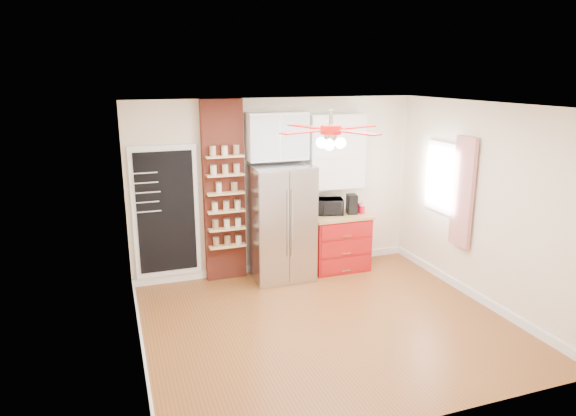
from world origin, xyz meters
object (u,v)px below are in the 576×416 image
object	(u,v)px
red_cabinet	(338,242)
toaster_oven	(328,206)
fridge	(281,223)
coffee_maker	(352,204)
canister_left	(362,210)
pantry_jar_oats	(219,188)
ceiling_fan	(331,130)

from	to	relation	value
red_cabinet	toaster_oven	xyz separation A→B (m)	(-0.14, 0.08, 0.57)
fridge	coffee_maker	world-z (taller)	fridge
fridge	canister_left	xyz separation A→B (m)	(1.34, -0.02, 0.09)
toaster_oven	coffee_maker	xyz separation A→B (m)	(0.36, -0.09, 0.03)
fridge	pantry_jar_oats	world-z (taller)	fridge
ceiling_fan	red_cabinet	bearing A→B (deg)	61.29
ceiling_fan	fridge	bearing A→B (deg)	91.76
red_cabinet	pantry_jar_oats	world-z (taller)	pantry_jar_oats
coffee_maker	pantry_jar_oats	bearing A→B (deg)	-173.73
ceiling_fan	toaster_oven	size ratio (longest dim) A/B	3.14
red_cabinet	toaster_oven	bearing A→B (deg)	149.54
red_cabinet	ceiling_fan	xyz separation A→B (m)	(-0.92, -1.68, 1.97)
fridge	coffee_maker	xyz separation A→B (m)	(1.19, 0.04, 0.18)
ceiling_fan	toaster_oven	xyz separation A→B (m)	(0.78, 1.76, -1.40)
red_cabinet	toaster_oven	distance (m)	0.60
fridge	red_cabinet	bearing A→B (deg)	2.95
fridge	toaster_oven	size ratio (longest dim) A/B	3.92
coffee_maker	pantry_jar_oats	size ratio (longest dim) A/B	2.14
pantry_jar_oats	red_cabinet	bearing A→B (deg)	-3.58
ceiling_fan	toaster_oven	distance (m)	2.38
ceiling_fan	pantry_jar_oats	distance (m)	2.26
toaster_oven	pantry_jar_oats	distance (m)	1.78
ceiling_fan	canister_left	size ratio (longest dim) A/B	11.07
fridge	coffee_maker	size ratio (longest dim) A/B	5.71
red_cabinet	canister_left	size ratio (longest dim) A/B	7.43
fridge	pantry_jar_oats	xyz separation A→B (m)	(-0.90, 0.17, 0.57)
toaster_oven	coffee_maker	bearing A→B (deg)	0.51
toaster_oven	pantry_jar_oats	size ratio (longest dim) A/B	3.12
fridge	ceiling_fan	world-z (taller)	ceiling_fan
coffee_maker	ceiling_fan	bearing A→B (deg)	-114.49
coffee_maker	pantry_jar_oats	xyz separation A→B (m)	(-2.08, 0.13, 0.39)
canister_left	pantry_jar_oats	size ratio (longest dim) A/B	0.88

